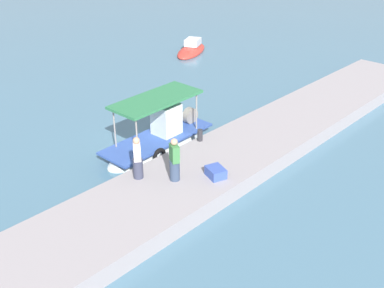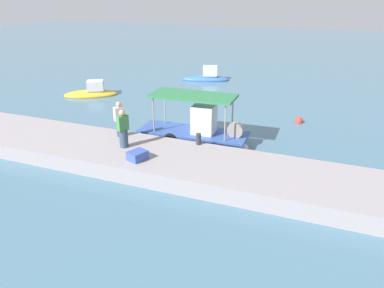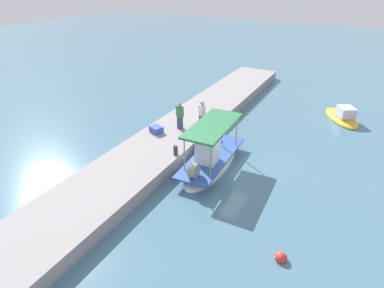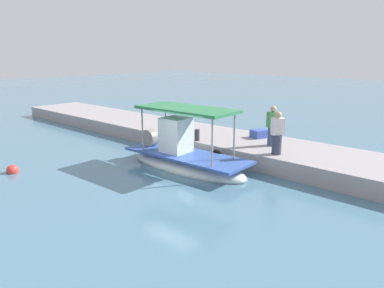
{
  "view_description": "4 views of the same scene",
  "coord_description": "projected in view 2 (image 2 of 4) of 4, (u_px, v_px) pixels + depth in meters",
  "views": [
    {
      "loc": [
        -12.03,
        -14.75,
        10.15
      ],
      "look_at": [
        0.79,
        -2.45,
        0.76
      ],
      "focal_mm": 42.45,
      "sensor_mm": 36.0,
      "label": 1
    },
    {
      "loc": [
        7.06,
        -17.62,
        7.57
      ],
      "look_at": [
        1.14,
        -2.68,
        0.81
      ],
      "focal_mm": 35.16,
      "sensor_mm": 36.0,
      "label": 2
    },
    {
      "loc": [
        14.32,
        5.73,
        9.65
      ],
      "look_at": [
        -0.13,
        -2.18,
        0.74
      ],
      "focal_mm": 29.76,
      "sensor_mm": 36.0,
      "label": 3
    },
    {
      "loc": [
        -9.66,
        10.1,
        4.74
      ],
      "look_at": [
        0.95,
        -1.61,
        0.77
      ],
      "focal_mm": 34.06,
      "sensor_mm": 36.0,
      "label": 4
    }
  ],
  "objects": [
    {
      "name": "moored_boat_near",
      "position": [
        206.0,
        78.0,
        32.67
      ],
      "size": [
        4.26,
        2.51,
        1.49
      ],
      "color": "#3A6CBC",
      "rests_on": "ground_plane"
    },
    {
      "name": "moored_boat_mid",
      "position": [
        92.0,
        93.0,
        28.13
      ],
      "size": [
        4.23,
        3.48,
        1.35
      ],
      "color": "gold",
      "rests_on": "ground_plane"
    },
    {
      "name": "ground_plane",
      "position": [
        191.0,
        137.0,
        20.43
      ],
      "size": [
        120.0,
        120.0,
        0.0
      ],
      "primitive_type": "plane",
      "color": "slate"
    },
    {
      "name": "dock_quay",
      "position": [
        157.0,
        160.0,
        16.83
      ],
      "size": [
        36.0,
        3.8,
        0.72
      ],
      "primitive_type": "cube",
      "color": "#999194",
      "rests_on": "ground_plane"
    },
    {
      "name": "fisherman_near_bollard",
      "position": [
        120.0,
        121.0,
        18.32
      ],
      "size": [
        0.55,
        0.56,
        1.76
      ],
      "color": "#393C52",
      "rests_on": "dock_quay"
    },
    {
      "name": "mooring_bollard",
      "position": [
        198.0,
        139.0,
        17.53
      ],
      "size": [
        0.24,
        0.24,
        0.54
      ],
      "primitive_type": "cylinder",
      "color": "#2D2D33",
      "rests_on": "dock_quay"
    },
    {
      "name": "main_fishing_boat",
      "position": [
        195.0,
        134.0,
        19.53
      ],
      "size": [
        5.95,
        2.18,
        2.92
      ],
      "color": "silver",
      "rests_on": "ground_plane"
    },
    {
      "name": "marker_buoy",
      "position": [
        299.0,
        121.0,
        22.56
      ],
      "size": [
        0.47,
        0.47,
        0.47
      ],
      "color": "red",
      "rests_on": "ground_plane"
    },
    {
      "name": "cargo_crate",
      "position": [
        137.0,
        155.0,
        16.0
      ],
      "size": [
        0.83,
        0.92,
        0.39
      ],
      "primitive_type": "cube",
      "rotation": [
        0.0,
        0.0,
        1.24
      ],
      "color": "#3A55B0",
      "rests_on": "dock_quay"
    },
    {
      "name": "fisherman_by_crate",
      "position": [
        123.0,
        130.0,
        17.04
      ],
      "size": [
        0.53,
        0.57,
        1.78
      ],
      "color": "#364661",
      "rests_on": "dock_quay"
    }
  ]
}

